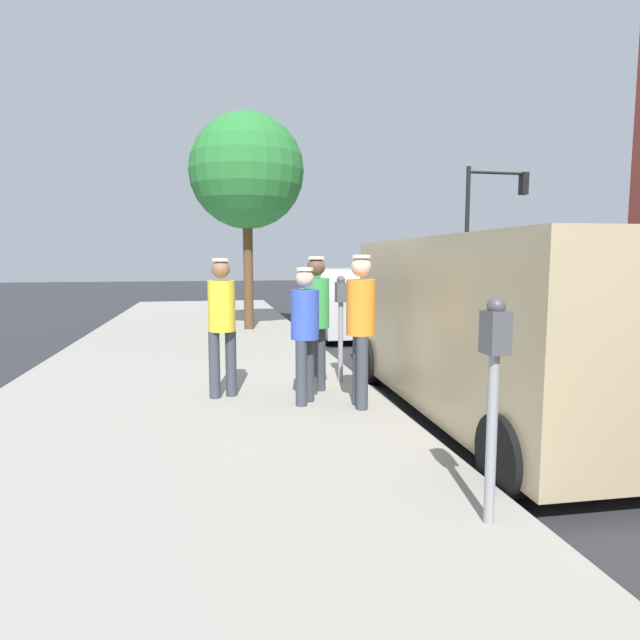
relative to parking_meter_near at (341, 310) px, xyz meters
The scene contains 12 objects.
ground_plane 1.83m from the parking_meter_near, 164.19° to the left, with size 80.00×80.00×0.00m, color #2D2D33.
sidewalk_slab 2.45m from the parking_meter_near, 10.08° to the left, with size 5.00×32.00×0.15m, color #9E998E.
parking_meter_near is the anchor object (origin of this frame).
parking_meter_far 4.29m from the parking_meter_near, 90.00° to the left, with size 0.14×0.18×1.52m.
pedestrian_in_orange 1.34m from the parking_meter_near, 86.56° to the left, with size 0.34×0.36×1.81m.
pedestrian_in_green 0.70m from the parking_meter_near, 49.19° to the left, with size 0.34×0.34×1.79m.
pedestrian_in_yellow 1.76m from the parking_meter_near, 18.01° to the left, with size 0.35×0.34×1.77m.
pedestrian_in_blue 1.27m from the parking_meter_near, 56.66° to the left, with size 0.34×0.34×1.66m.
parked_van 2.21m from the parking_meter_near, 132.69° to the left, with size 2.24×5.25×2.15m.
parked_sedan_behind 6.16m from the parking_meter_near, 104.64° to the right, with size 1.99×4.42×1.65m.
traffic_light_corner 14.07m from the parking_meter_near, 126.35° to the right, with size 2.48×0.42×5.20m.
street_tree 6.85m from the parking_meter_near, 81.86° to the right, with size 2.79×2.79×5.27m.
Camera 1 is at (3.14, 7.10, 1.92)m, focal length 30.62 mm.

